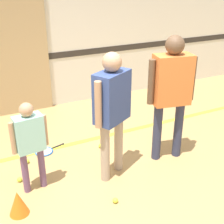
% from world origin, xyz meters
% --- Properties ---
extents(ground_plane, '(16.00, 16.00, 0.00)m').
position_xyz_m(ground_plane, '(0.00, 0.00, 0.00)').
color(ground_plane, tan).
extents(wall_back, '(16.00, 0.07, 3.20)m').
position_xyz_m(wall_back, '(0.00, 2.88, 1.60)').
color(wall_back, silver).
rests_on(wall_back, ground_plane).
extents(floor_stripe, '(14.40, 0.10, 0.01)m').
position_xyz_m(floor_stripe, '(0.00, 1.21, 0.00)').
color(floor_stripe, yellow).
rests_on(floor_stripe, ground_plane).
extents(person_instructor, '(0.57, 0.45, 1.68)m').
position_xyz_m(person_instructor, '(-0.03, 0.22, 1.04)').
color(person_instructor, tan).
rests_on(person_instructor, ground_plane).
extents(person_student_left, '(0.44, 0.21, 1.17)m').
position_xyz_m(person_student_left, '(-1.04, 0.37, 0.73)').
color(person_student_left, '#6B4C70').
rests_on(person_student_left, ground_plane).
extents(person_student_right, '(0.67, 0.37, 1.79)m').
position_xyz_m(person_student_right, '(0.88, 0.25, 1.10)').
color(person_student_right, '#2D334C').
rests_on(person_student_right, ground_plane).
extents(racket_spare_on_floor, '(0.52, 0.34, 0.03)m').
position_xyz_m(racket_spare_on_floor, '(-0.70, 1.18, 0.01)').
color(racket_spare_on_floor, blue).
rests_on(racket_spare_on_floor, ground_plane).
extents(tennis_ball_near_instructor, '(0.07, 0.07, 0.07)m').
position_xyz_m(tennis_ball_near_instructor, '(-0.26, -0.32, 0.03)').
color(tennis_ball_near_instructor, '#CCE038').
rests_on(tennis_ball_near_instructor, ground_plane).
extents(tennis_ball_by_spare_racket, '(0.07, 0.07, 0.07)m').
position_xyz_m(tennis_ball_by_spare_racket, '(-1.01, 0.98, 0.03)').
color(tennis_ball_by_spare_racket, '#CCE038').
rests_on(tennis_ball_by_spare_racket, ground_plane).
extents(tennis_ball_stray_left, '(0.07, 0.07, 0.07)m').
position_xyz_m(tennis_ball_stray_left, '(0.11, 0.91, 0.03)').
color(tennis_ball_stray_left, '#CCE038').
rests_on(tennis_ball_stray_left, ground_plane).
extents(tennis_ball_stray_right, '(0.07, 0.07, 0.07)m').
position_xyz_m(tennis_ball_stray_right, '(-1.19, 0.60, 0.03)').
color(tennis_ball_stray_right, '#CCE038').
rests_on(tennis_ball_stray_right, ground_plane).
extents(training_cone, '(0.22, 0.22, 0.30)m').
position_xyz_m(training_cone, '(-1.31, 0.01, 0.15)').
color(training_cone, orange).
rests_on(training_cone, ground_plane).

